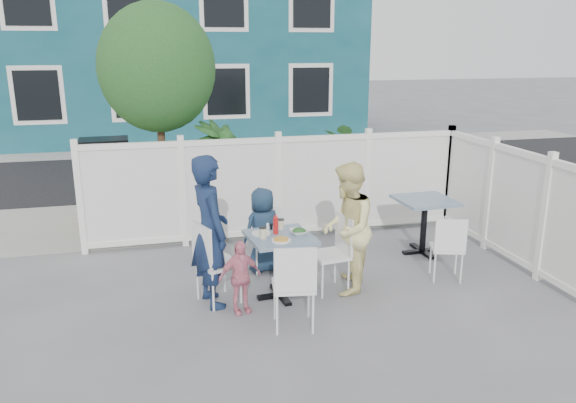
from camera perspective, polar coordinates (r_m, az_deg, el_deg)
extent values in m
plane|color=slate|center=(6.72, 2.87, -10.35)|extent=(80.00, 80.00, 0.00)
cube|color=gray|center=(10.17, -3.28, -1.16)|extent=(24.00, 2.60, 0.01)
cube|color=black|center=(13.71, -6.16, 3.18)|extent=(24.00, 5.00, 0.01)
cube|color=gray|center=(16.73, -7.63, 5.40)|extent=(24.00, 1.60, 0.01)
cube|color=#104854|center=(19.81, -10.61, 15.56)|extent=(11.00, 6.00, 6.00)
cube|color=black|center=(16.89, -18.33, 10.32)|extent=(1.20, 0.04, 1.40)
cube|color=black|center=(17.07, -4.59, 11.09)|extent=(1.20, 0.04, 1.40)
cube|color=black|center=(16.88, -19.09, 18.78)|extent=(1.20, 0.04, 1.40)
cube|color=black|center=(17.06, -4.79, 19.49)|extent=(1.20, 0.04, 1.40)
cube|color=white|center=(8.65, -0.98, 1.45)|extent=(5.80, 0.04, 1.40)
cube|color=white|center=(8.50, -1.01, 6.29)|extent=(5.86, 0.08, 0.08)
cube|color=white|center=(8.86, -0.96, -3.32)|extent=(5.86, 0.08, 0.12)
cube|color=white|center=(8.24, 22.10, -0.46)|extent=(0.04, 3.60, 1.40)
cube|color=white|center=(8.08, 22.64, 4.60)|extent=(0.08, 3.66, 0.08)
cube|color=white|center=(8.46, 21.58, -5.41)|extent=(0.08, 3.66, 0.12)
cylinder|color=#382316|center=(9.24, -12.63, 4.41)|extent=(0.12, 0.12, 2.40)
ellipsoid|color=#19421D|center=(9.08, -13.17, 13.10)|extent=(1.80, 1.62, 1.98)
cube|color=gold|center=(10.06, -17.90, 1.91)|extent=(0.76, 0.56, 1.37)
imported|color=#19421D|center=(9.17, -6.86, 2.58)|extent=(1.40, 1.40, 1.77)
imported|color=#19421D|center=(9.71, 8.09, 2.71)|extent=(1.88, 1.84, 1.58)
cube|color=#416171|center=(6.61, -0.80, -3.64)|extent=(0.81, 0.81, 0.04)
cylinder|color=black|center=(6.74, -0.79, -6.68)|extent=(0.08, 0.08, 0.72)
cube|color=black|center=(6.89, -0.78, -9.44)|extent=(0.59, 0.15, 0.04)
cube|color=black|center=(6.89, -0.78, -9.44)|extent=(0.15, 0.59, 0.04)
cube|color=#416171|center=(8.26, 13.79, 0.10)|extent=(0.80, 0.80, 0.04)
cylinder|color=black|center=(8.37, 13.61, -2.51)|extent=(0.09, 0.09, 0.75)
cube|color=black|center=(8.49, 13.45, -4.91)|extent=(0.61, 0.11, 0.04)
cube|color=black|center=(8.49, 13.45, -4.91)|extent=(0.11, 0.61, 0.04)
cube|color=white|center=(6.63, -7.08, -6.24)|extent=(0.56, 0.58, 0.04)
cube|color=white|center=(6.45, -8.75, -4.41)|extent=(0.20, 0.43, 0.48)
cylinder|color=white|center=(6.96, -6.46, -7.28)|extent=(0.03, 0.03, 0.48)
cylinder|color=white|center=(6.65, -4.82, -8.36)|extent=(0.03, 0.03, 0.48)
cylinder|color=white|center=(6.81, -9.16, -7.93)|extent=(0.03, 0.03, 0.48)
cylinder|color=white|center=(6.49, -7.61, -9.08)|extent=(0.03, 0.03, 0.48)
cube|color=white|center=(6.90, 4.22, -5.47)|extent=(0.46, 0.48, 0.04)
cube|color=white|center=(6.89, 5.73, -3.25)|extent=(0.09, 0.43, 0.46)
cylinder|color=white|center=(6.76, 3.52, -8.02)|extent=(0.02, 0.02, 0.46)
cylinder|color=white|center=(7.07, 2.25, -6.91)|extent=(0.02, 0.02, 0.46)
cylinder|color=white|center=(6.90, 6.17, -7.56)|extent=(0.02, 0.02, 0.46)
cylinder|color=white|center=(7.21, 4.80, -6.50)|extent=(0.02, 0.02, 0.46)
cube|color=white|center=(7.47, -1.87, -4.13)|extent=(0.46, 0.45, 0.04)
cube|color=white|center=(7.56, -1.85, -2.03)|extent=(0.38, 0.12, 0.42)
cylinder|color=white|center=(7.39, -0.60, -6.06)|extent=(0.02, 0.02, 0.42)
cylinder|color=white|center=(7.40, -3.19, -6.06)|extent=(0.02, 0.02, 0.42)
cylinder|color=white|center=(7.68, -0.58, -5.20)|extent=(0.02, 0.02, 0.42)
cylinder|color=white|center=(7.69, -3.07, -5.19)|extent=(0.02, 0.02, 0.42)
cube|color=white|center=(6.02, 0.56, -8.56)|extent=(0.50, 0.48, 0.04)
cube|color=white|center=(5.73, 0.76, -6.99)|extent=(0.44, 0.10, 0.47)
cylinder|color=white|center=(6.27, -1.36, -9.93)|extent=(0.03, 0.03, 0.47)
cylinder|color=white|center=(6.30, 2.12, -9.79)|extent=(0.03, 0.03, 0.47)
cylinder|color=white|center=(5.95, -1.12, -11.40)|extent=(0.03, 0.03, 0.47)
cylinder|color=white|center=(5.98, 2.56, -11.25)|extent=(0.03, 0.03, 0.47)
cube|color=white|center=(7.52, 15.83, -4.57)|extent=(0.49, 0.47, 0.04)
cube|color=white|center=(7.29, 16.23, -3.33)|extent=(0.38, 0.15, 0.42)
cylinder|color=white|center=(7.71, 14.27, -5.62)|extent=(0.02, 0.02, 0.42)
cylinder|color=white|center=(7.78, 16.70, -5.62)|extent=(0.02, 0.02, 0.42)
cylinder|color=white|center=(7.42, 14.67, -6.50)|extent=(0.02, 0.02, 0.42)
cylinder|color=white|center=(7.49, 17.20, -6.49)|extent=(0.02, 0.02, 0.42)
imported|color=#152344|center=(6.46, -7.94, -3.03)|extent=(0.56, 0.73, 1.78)
imported|color=#F9E148|center=(6.80, 6.01, -2.75)|extent=(0.87, 0.96, 1.61)
imported|color=#1B314A|center=(7.44, -2.57, -2.92)|extent=(0.65, 0.53, 1.15)
imported|color=pink|center=(6.37, -4.91, -7.65)|extent=(0.53, 0.31, 0.86)
cylinder|color=white|center=(6.42, -0.69, -3.97)|extent=(0.22, 0.22, 0.01)
cylinder|color=white|center=(6.66, -2.74, -3.23)|extent=(0.23, 0.23, 0.02)
imported|color=white|center=(6.64, 1.12, -3.12)|extent=(0.21, 0.21, 0.05)
cylinder|color=beige|center=(6.49, -2.57, -3.24)|extent=(0.08, 0.08, 0.12)
cylinder|color=beige|center=(6.81, -0.73, -2.35)|extent=(0.08, 0.08, 0.11)
cylinder|color=#AF1614|center=(6.63, -1.26, -2.49)|extent=(0.06, 0.06, 0.20)
cylinder|color=white|center=(6.81, -2.07, -2.53)|extent=(0.03, 0.03, 0.08)
cylinder|color=black|center=(6.80, -1.70, -2.57)|extent=(0.03, 0.03, 0.07)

